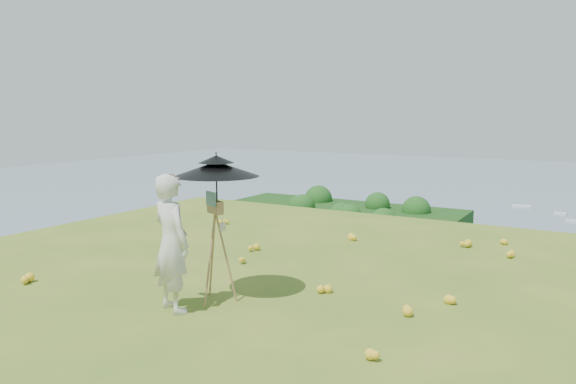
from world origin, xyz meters
The scene contains 10 objects.
ground centered at (0.00, 0.00, 0.00)m, with size 14.00×14.00×0.00m, color #476E1F.
peninsula centered at (-75.00, 155.00, -29.00)m, with size 90.00×60.00×12.00m, color #14390F, non-canonical shape.
slope_trees centered at (0.00, 35.00, -15.00)m, with size 110.00×50.00×6.00m, color #1A4414, non-canonical shape.
harbor_town centered at (0.00, 75.00, -29.50)m, with size 110.00×22.00×5.00m, color silver, non-canonical shape.
moored_boats centered at (-12.50, 161.00, -33.65)m, with size 140.00×140.00×0.70m, color silver, non-canonical shape.
wildflowers centered at (0.00, 0.25, 0.06)m, with size 10.00×10.50×0.12m, color yellow, non-canonical shape.
painter centered at (-1.08, -0.71, 0.87)m, with size 0.64×0.42×1.74m, color beige.
field_easel centered at (-0.81, -0.16, 0.74)m, with size 0.56×0.56×1.48m, color olive, non-canonical shape.
sun_umbrella centered at (-0.80, -0.13, 1.60)m, with size 1.11×1.11×0.77m, color black, non-canonical shape.
painter_cap centered at (-1.08, -0.71, 1.70)m, with size 0.19×0.23×0.10m, color #C56C7E, non-canonical shape.
Camera 1 is at (3.63, -5.88, 2.49)m, focal length 35.00 mm.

